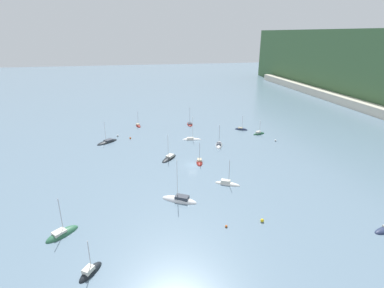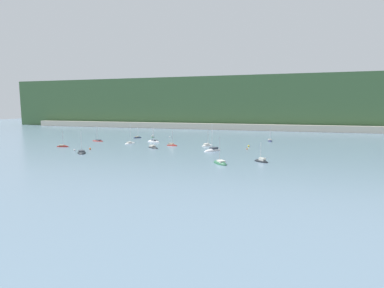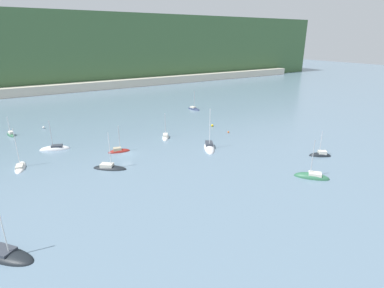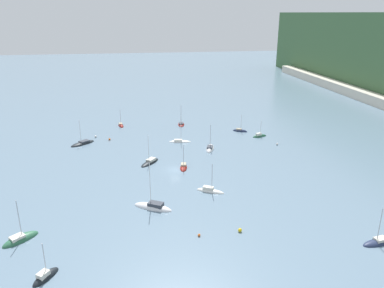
{
  "view_description": "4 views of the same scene",
  "coord_description": "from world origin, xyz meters",
  "px_view_note": "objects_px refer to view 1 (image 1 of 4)",
  "views": [
    {
      "loc": [
        78.25,
        -16.24,
        36.23
      ],
      "look_at": [
        -10.59,
        2.03,
        2.49
      ],
      "focal_mm": 28.0,
      "sensor_mm": 36.0,
      "label": 1
    },
    {
      "loc": [
        43.68,
        -115.05,
        16.59
      ],
      "look_at": [
        13.26,
        -15.08,
        3.37
      ],
      "focal_mm": 28.0,
      "sensor_mm": 36.0,
      "label": 2
    },
    {
      "loc": [
        -21.02,
        -63.76,
        25.86
      ],
      "look_at": [
        11.78,
        -10.42,
        3.48
      ],
      "focal_mm": 28.0,
      "sensor_mm": 36.0,
      "label": 3
    },
    {
      "loc": [
        87.83,
        -10.43,
        38.13
      ],
      "look_at": [
        -11.77,
        6.36,
        2.61
      ],
      "focal_mm": 35.0,
      "sensor_mm": 36.0,
      "label": 4
    }
  ],
  "objects_px": {
    "sailboat_11": "(192,139)",
    "sailboat_12": "(259,134)",
    "mooring_buoy_3": "(275,140)",
    "sailboat_10": "(219,145)",
    "sailboat_1": "(90,272)",
    "sailboat_5": "(138,126)",
    "sailboat_13": "(107,142)",
    "mooring_buoy_1": "(262,220)",
    "sailboat_9": "(199,163)",
    "mooring_buoy_0": "(118,136)",
    "sailboat_6": "(227,184)",
    "mooring_buoy_4": "(130,138)",
    "mooring_buoy_2": "(226,226)",
    "sailboat_3": "(62,234)",
    "sailboat_8": "(190,124)",
    "sailboat_4": "(241,130)",
    "sailboat_2": "(180,200)"
  },
  "relations": [
    {
      "from": "sailboat_6",
      "to": "sailboat_13",
      "type": "height_order",
      "value": "sailboat_13"
    },
    {
      "from": "sailboat_2",
      "to": "sailboat_10",
      "type": "distance_m",
      "value": 37.81
    },
    {
      "from": "mooring_buoy_3",
      "to": "sailboat_6",
      "type": "bearing_deg",
      "value": -44.42
    },
    {
      "from": "sailboat_9",
      "to": "sailboat_12",
      "type": "xyz_separation_m",
      "value": [
        -21.58,
        28.17,
        0.01
      ]
    },
    {
      "from": "sailboat_9",
      "to": "sailboat_11",
      "type": "bearing_deg",
      "value": -174.11
    },
    {
      "from": "sailboat_6",
      "to": "sailboat_10",
      "type": "distance_m",
      "value": 27.87
    },
    {
      "from": "sailboat_3",
      "to": "sailboat_12",
      "type": "bearing_deg",
      "value": -2.17
    },
    {
      "from": "sailboat_12",
      "to": "mooring_buoy_2",
      "type": "bearing_deg",
      "value": -132.3
    },
    {
      "from": "sailboat_3",
      "to": "sailboat_1",
      "type": "bearing_deg",
      "value": -101.16
    },
    {
      "from": "sailboat_8",
      "to": "mooring_buoy_0",
      "type": "relative_size",
      "value": 10.69
    },
    {
      "from": "sailboat_8",
      "to": "mooring_buoy_2",
      "type": "height_order",
      "value": "sailboat_8"
    },
    {
      "from": "sailboat_11",
      "to": "mooring_buoy_3",
      "type": "bearing_deg",
      "value": -5.24
    },
    {
      "from": "sailboat_1",
      "to": "sailboat_12",
      "type": "xyz_separation_m",
      "value": [
        -60.36,
        55.1,
        0.0
      ]
    },
    {
      "from": "sailboat_8",
      "to": "mooring_buoy_0",
      "type": "height_order",
      "value": "sailboat_8"
    },
    {
      "from": "sailboat_3",
      "to": "mooring_buoy_0",
      "type": "height_order",
      "value": "sailboat_3"
    },
    {
      "from": "sailboat_4",
      "to": "mooring_buoy_1",
      "type": "height_order",
      "value": "sailboat_4"
    },
    {
      "from": "sailboat_5",
      "to": "sailboat_9",
      "type": "relative_size",
      "value": 0.97
    },
    {
      "from": "sailboat_1",
      "to": "sailboat_10",
      "type": "height_order",
      "value": "sailboat_10"
    },
    {
      "from": "sailboat_9",
      "to": "mooring_buoy_0",
      "type": "relative_size",
      "value": 9.98
    },
    {
      "from": "mooring_buoy_3",
      "to": "mooring_buoy_4",
      "type": "height_order",
      "value": "mooring_buoy_3"
    },
    {
      "from": "sailboat_1",
      "to": "sailboat_9",
      "type": "bearing_deg",
      "value": 0.2
    },
    {
      "from": "mooring_buoy_1",
      "to": "sailboat_13",
      "type": "bearing_deg",
      "value": -148.58
    },
    {
      "from": "sailboat_10",
      "to": "mooring_buoy_2",
      "type": "bearing_deg",
      "value": -176.13
    },
    {
      "from": "sailboat_1",
      "to": "sailboat_6",
      "type": "distance_m",
      "value": 39.32
    },
    {
      "from": "sailboat_3",
      "to": "sailboat_12",
      "type": "xyz_separation_m",
      "value": [
        -49.14,
        61.48,
        0.05
      ]
    },
    {
      "from": "sailboat_6",
      "to": "mooring_buoy_4",
      "type": "bearing_deg",
      "value": 149.96
    },
    {
      "from": "sailboat_5",
      "to": "sailboat_1",
      "type": "bearing_deg",
      "value": -18.62
    },
    {
      "from": "sailboat_3",
      "to": "sailboat_5",
      "type": "distance_m",
      "value": 71.22
    },
    {
      "from": "sailboat_2",
      "to": "mooring_buoy_3",
      "type": "distance_m",
      "value": 51.73
    },
    {
      "from": "sailboat_13",
      "to": "sailboat_11",
      "type": "bearing_deg",
      "value": 134.83
    },
    {
      "from": "sailboat_4",
      "to": "sailboat_12",
      "type": "distance_m",
      "value": 8.08
    },
    {
      "from": "sailboat_1",
      "to": "sailboat_5",
      "type": "bearing_deg",
      "value": 27.59
    },
    {
      "from": "sailboat_3",
      "to": "sailboat_8",
      "type": "distance_m",
      "value": 77.24
    },
    {
      "from": "mooring_buoy_0",
      "to": "sailboat_1",
      "type": "bearing_deg",
      "value": -2.09
    },
    {
      "from": "sailboat_9",
      "to": "sailboat_10",
      "type": "bearing_deg",
      "value": 153.68
    },
    {
      "from": "sailboat_2",
      "to": "mooring_buoy_1",
      "type": "relative_size",
      "value": 15.18
    },
    {
      "from": "sailboat_3",
      "to": "sailboat_11",
      "type": "relative_size",
      "value": 0.95
    },
    {
      "from": "sailboat_3",
      "to": "sailboat_5",
      "type": "bearing_deg",
      "value": 35.54
    },
    {
      "from": "sailboat_1",
      "to": "sailboat_9",
      "type": "height_order",
      "value": "sailboat_9"
    },
    {
      "from": "mooring_buoy_0",
      "to": "mooring_buoy_4",
      "type": "height_order",
      "value": "mooring_buoy_0"
    },
    {
      "from": "sailboat_11",
      "to": "sailboat_12",
      "type": "bearing_deg",
      "value": 11.71
    },
    {
      "from": "sailboat_1",
      "to": "sailboat_13",
      "type": "distance_m",
      "value": 62.62
    },
    {
      "from": "sailboat_10",
      "to": "sailboat_11",
      "type": "bearing_deg",
      "value": 63.46
    },
    {
      "from": "sailboat_11",
      "to": "mooring_buoy_4",
      "type": "xyz_separation_m",
      "value": [
        -5.34,
        -21.73,
        0.23
      ]
    },
    {
      "from": "sailboat_11",
      "to": "sailboat_12",
      "type": "xyz_separation_m",
      "value": [
        -0.84,
        26.31,
        0.02
      ]
    },
    {
      "from": "sailboat_12",
      "to": "mooring_buoy_1",
      "type": "height_order",
      "value": "sailboat_12"
    },
    {
      "from": "sailboat_3",
      "to": "mooring_buoy_1",
      "type": "xyz_separation_m",
      "value": [
        3.88,
        39.2,
        0.29
      ]
    },
    {
      "from": "mooring_buoy_3",
      "to": "sailboat_10",
      "type": "bearing_deg",
      "value": -89.69
    },
    {
      "from": "sailboat_10",
      "to": "sailboat_6",
      "type": "bearing_deg",
      "value": -173.61
    },
    {
      "from": "sailboat_11",
      "to": "sailboat_12",
      "type": "height_order",
      "value": "sailboat_11"
    }
  ]
}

